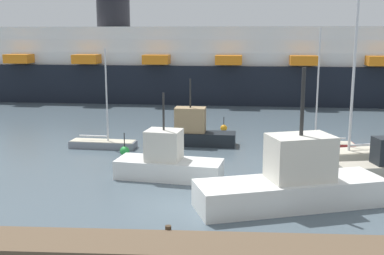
% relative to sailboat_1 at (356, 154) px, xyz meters
% --- Properties ---
extents(ground_plane, '(600.00, 600.00, 0.00)m').
position_rel_sailboat_1_xyz_m(ground_plane, '(-10.53, -8.61, -0.59)').
color(ground_plane, '#4C5B66').
extents(dock_pier, '(27.51, 2.35, 0.77)m').
position_rel_sailboat_1_xyz_m(dock_pier, '(-10.53, -13.69, -0.27)').
color(dock_pier, brown).
rests_on(dock_pier, ground_plane).
extents(sailboat_1, '(7.02, 3.53, 11.86)m').
position_rel_sailboat_1_xyz_m(sailboat_1, '(0.00, 0.00, 0.00)').
color(sailboat_1, '#BCB29E').
rests_on(sailboat_1, ground_plane).
extents(sailboat_2, '(4.65, 1.27, 8.42)m').
position_rel_sailboat_1_xyz_m(sailboat_2, '(-1.63, 2.98, -0.17)').
color(sailboat_2, maroon).
rests_on(sailboat_2, ground_plane).
extents(sailboat_3, '(4.81, 1.72, 7.01)m').
position_rel_sailboat_1_xyz_m(sailboat_3, '(-16.88, 3.02, -0.24)').
color(sailboat_3, gray).
rests_on(sailboat_3, ground_plane).
extents(fishing_boat_0, '(6.19, 3.07, 4.82)m').
position_rel_sailboat_1_xyz_m(fishing_boat_0, '(-11.49, -3.91, 0.33)').
color(fishing_boat_0, white).
rests_on(fishing_boat_0, ground_plane).
extents(fishing_boat_2, '(9.28, 5.07, 6.52)m').
position_rel_sailboat_1_xyz_m(fishing_boat_2, '(-5.13, -7.97, 0.55)').
color(fishing_boat_2, white).
rests_on(fishing_boat_2, ground_plane).
extents(fishing_boat_3, '(6.04, 2.08, 4.84)m').
position_rel_sailboat_1_xyz_m(fishing_boat_3, '(-10.54, 4.34, 0.37)').
color(fishing_boat_3, black).
rests_on(fishing_boat_3, ground_plane).
extents(channel_buoy_0, '(0.63, 0.63, 1.55)m').
position_rel_sailboat_1_xyz_m(channel_buoy_0, '(-14.91, 0.90, -0.27)').
color(channel_buoy_0, green).
rests_on(channel_buoy_0, ground_plane).
extents(channel_buoy_1, '(0.56, 0.56, 1.22)m').
position_rel_sailboat_1_xyz_m(channel_buoy_1, '(-8.25, 9.36, -0.30)').
color(channel_buoy_1, orange).
rests_on(channel_buoy_1, ground_plane).
extents(channel_buoy_2, '(0.57, 0.57, 1.38)m').
position_rel_sailboat_1_xyz_m(channel_buoy_2, '(-12.72, -0.39, -0.30)').
color(channel_buoy_2, green).
rests_on(channel_buoy_2, ground_plane).
extents(cruise_ship, '(81.19, 16.26, 12.83)m').
position_rel_sailboat_1_xyz_m(cruise_ship, '(-7.50, 29.22, 3.47)').
color(cruise_ship, black).
rests_on(cruise_ship, ground_plane).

